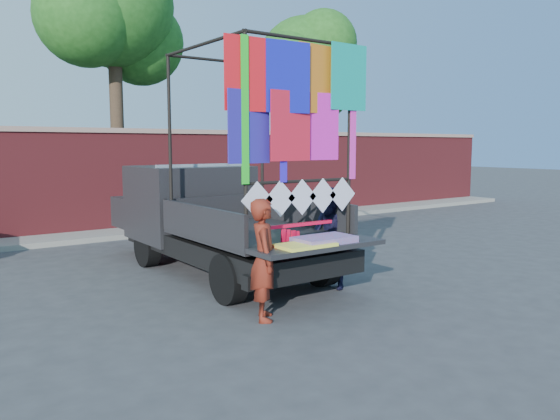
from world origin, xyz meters
TOP-DOWN VIEW (x-y plane):
  - ground at (0.00, 0.00)m, footprint 90.00×90.00m
  - brick_wall at (0.00, 7.00)m, footprint 30.00×0.45m
  - curb at (0.00, 6.30)m, footprint 30.00×1.20m
  - tree_mid at (1.02, 8.12)m, footprint 4.20×3.30m
  - tree_right at (7.52, 8.12)m, footprint 4.20×3.30m
  - pickup_truck at (0.40, 2.07)m, footprint 2.28×5.73m
  - woman at (-0.41, -1.04)m, footprint 0.59×0.67m
  - man at (1.27, -0.38)m, footprint 0.65×0.80m
  - streamer_bundle at (0.31, -0.72)m, footprint 1.06×0.07m

SIDE VIEW (x-z plane):
  - ground at x=0.00m, z-range 0.00..0.00m
  - curb at x=0.00m, z-range 0.00..0.12m
  - woman at x=-0.41m, z-range 0.00..1.53m
  - man at x=1.27m, z-range 0.00..1.55m
  - streamer_bundle at x=0.31m, z-range 0.53..1.25m
  - pickup_truck at x=0.40m, z-range -0.89..2.71m
  - brick_wall at x=0.00m, z-range 0.02..2.63m
  - tree_right at x=7.52m, z-range 1.44..8.06m
  - tree_mid at x=1.02m, z-range 1.83..9.56m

